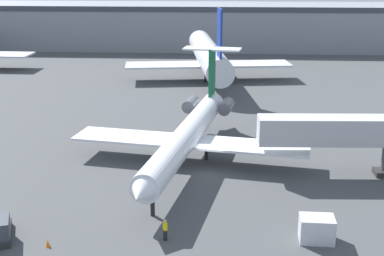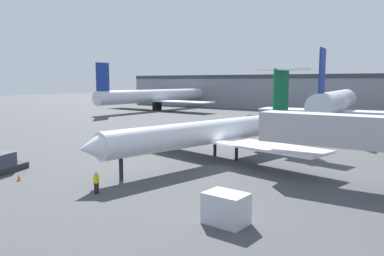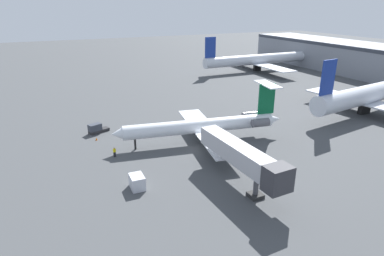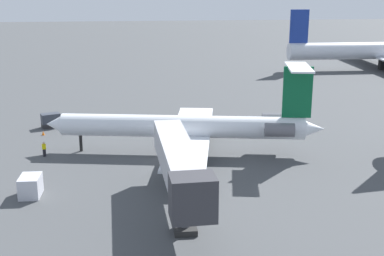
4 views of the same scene
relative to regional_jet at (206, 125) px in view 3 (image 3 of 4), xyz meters
name	(u,v)px [view 3 (image 3 of 4)]	position (x,y,z in m)	size (l,w,h in m)	color
ground_plane	(199,149)	(2.23, -2.43, -3.32)	(400.00, 400.00, 0.10)	#424447
regional_jet	(206,125)	(0.00, 0.00, 0.00)	(24.85, 31.47, 10.14)	silver
jet_bridge	(245,158)	(16.55, -2.67, 1.22)	(17.48, 3.74, 6.17)	#ADADB2
ground_crew_marshaller	(114,152)	(-0.73, -16.56, -2.41)	(0.38, 0.46, 1.69)	black
baggage_tug_lead	(97,129)	(-12.99, -17.30, -2.43)	(2.68, 4.24, 1.90)	#262628
cargo_container_uld	(137,182)	(10.53, -15.96, -2.31)	(2.59, 1.89, 1.91)	silver
traffic_cone_near	(96,139)	(-9.19, -18.07, -2.99)	(0.36, 0.36, 0.55)	orange
parked_airliner_west_end	(257,60)	(-52.47, 48.30, 0.86)	(36.86, 43.84, 13.07)	silver
parked_airliner_west_mid	(366,95)	(0.65, 40.27, 1.16)	(29.37, 34.57, 13.66)	silver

